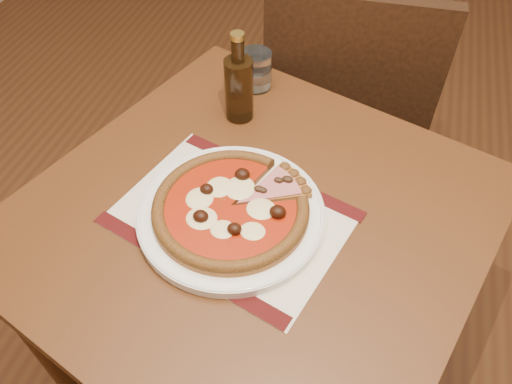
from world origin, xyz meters
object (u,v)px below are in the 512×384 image
table (253,243)px  bottle (239,86)px  chair_far (345,109)px  plate (231,214)px  pizza (230,207)px  water_glass (256,70)px

table → bottle: bottle is taller
bottle → table: bearing=-67.1°
table → bottle: (-0.11, 0.25, 0.18)m
chair_far → plate: size_ratio=2.75×
pizza → bottle: bearing=104.7°
plate → pizza: size_ratio=1.21×
chair_far → plate: 0.70m
table → water_glass: size_ratio=11.42×
bottle → water_glass: bearing=88.6°
chair_far → bottle: 0.51m
chair_far → water_glass: chair_far is taller
pizza → table: bearing=39.8°
table → pizza: 0.14m
table → water_glass: (-0.10, 0.37, 0.15)m
plate → water_glass: water_glass is taller
chair_far → pizza: chair_far is taller
water_glass → pizza: bearing=-79.9°
table → plate: plate is taller
plate → bottle: (-0.07, 0.28, 0.07)m
pizza → chair_far: bearing=78.8°
chair_far → pizza: 0.70m
table → bottle: bearing=112.9°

